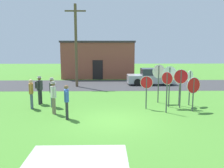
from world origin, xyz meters
name	(u,v)px	position (x,y,z in m)	size (l,w,h in m)	color
ground_plane	(113,121)	(0.00, 0.00, 0.00)	(80.00, 80.00, 0.00)	#47842D
street_asphalt	(110,85)	(0.00, 10.96, 0.00)	(60.00, 6.40, 0.01)	#38383A
concrete_path	(76,161)	(-1.21, -4.04, 0.00)	(3.20, 2.40, 0.01)	#ADAAA3
building_background	(99,59)	(-1.28, 17.28, 2.09)	(8.16, 5.30, 4.17)	brown
utility_pole	(76,44)	(-2.96, 10.08, 3.75)	(1.80, 0.24, 7.14)	brown
parked_car_on_street	(151,77)	(3.89, 11.26, 0.69)	(4.33, 2.07, 1.51)	#A5A8AD
stop_sign_low_front	(180,81)	(4.05, 2.90, 1.49)	(0.35, 0.61, 2.20)	#474C4C
stop_sign_rear_right	(146,87)	(1.95, 2.21, 1.27)	(0.69, 0.23, 1.88)	#474C4C
stop_sign_far_back	(159,76)	(2.96, 3.75, 1.67)	(0.83, 0.19, 2.41)	#474C4C
stop_sign_center_cluster	(170,79)	(3.36, 2.64, 1.66)	(0.87, 0.21, 2.40)	#474C4C
stop_sign_nearest	(190,82)	(4.68, 3.01, 1.44)	(0.53, 0.50, 2.12)	#474C4C
stop_sign_leaning_right	(193,88)	(4.41, 1.63, 1.27)	(0.84, 0.34, 1.88)	#474C4C
stop_sign_leaning_left	(167,85)	(2.90, 1.39, 1.49)	(0.49, 0.50, 2.20)	#474C4C
stop_sign_rear_left	(181,81)	(3.94, 2.39, 1.54)	(0.84, 0.07, 2.24)	#474C4C
person_holding_notes	(67,100)	(-2.22, 0.33, 0.95)	(0.27, 0.56, 1.69)	#2D2D33
person_on_left	(53,96)	(-3.06, 1.27, 0.98)	(0.36, 0.52, 1.74)	#7A6B56
person_near_signs	(52,90)	(-3.47, 2.75, 0.98)	(0.32, 0.57, 1.74)	#4C5670
person_with_sunhat	(39,88)	(-4.41, 3.49, 1.01)	(0.42, 0.56, 1.74)	#2D2D33
person_in_teal	(31,92)	(-4.57, 2.39, 0.95)	(0.30, 0.56, 1.69)	#4C5670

